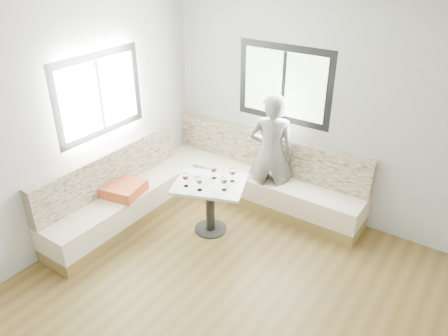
% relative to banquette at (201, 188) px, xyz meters
% --- Properties ---
extents(room, '(5.01, 5.01, 2.81)m').
position_rel_banquette_xyz_m(room, '(1.51, -1.55, 1.08)').
color(room, brown).
rests_on(room, ground).
extents(banquette, '(2.90, 2.80, 0.95)m').
position_rel_banquette_xyz_m(banquette, '(0.00, 0.00, 0.00)').
color(banquette, olive).
rests_on(banquette, ground).
extents(table, '(1.01, 0.90, 0.68)m').
position_rel_banquette_xyz_m(table, '(0.38, -0.31, 0.18)').
color(table, black).
rests_on(table, ground).
extents(person, '(0.70, 0.60, 1.63)m').
position_rel_banquette_xyz_m(person, '(0.73, 0.54, 0.48)').
color(person, slate).
rests_on(person, ground).
extents(olive_ramekin, '(0.11, 0.11, 0.05)m').
position_rel_banquette_xyz_m(olive_ramekin, '(0.18, -0.28, 0.37)').
color(olive_ramekin, white).
rests_on(olive_ramekin, table).
extents(wine_glass_a, '(0.08, 0.08, 0.18)m').
position_rel_banquette_xyz_m(wine_glass_a, '(0.19, -0.54, 0.48)').
color(wine_glass_a, white).
rests_on(wine_glass_a, table).
extents(wine_glass_b, '(0.08, 0.08, 0.18)m').
position_rel_banquette_xyz_m(wine_glass_b, '(0.38, -0.51, 0.48)').
color(wine_glass_b, white).
rests_on(wine_glass_b, table).
extents(wine_glass_c, '(0.08, 0.08, 0.18)m').
position_rel_banquette_xyz_m(wine_glass_c, '(0.62, -0.35, 0.48)').
color(wine_glass_c, white).
rests_on(wine_glass_c, table).
extents(wine_glass_d, '(0.08, 0.08, 0.18)m').
position_rel_banquette_xyz_m(wine_glass_d, '(0.36, -0.19, 0.48)').
color(wine_glass_d, white).
rests_on(wine_glass_d, table).
extents(wine_glass_e, '(0.08, 0.08, 0.18)m').
position_rel_banquette_xyz_m(wine_glass_e, '(0.58, -0.13, 0.48)').
color(wine_glass_e, white).
rests_on(wine_glass_e, table).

